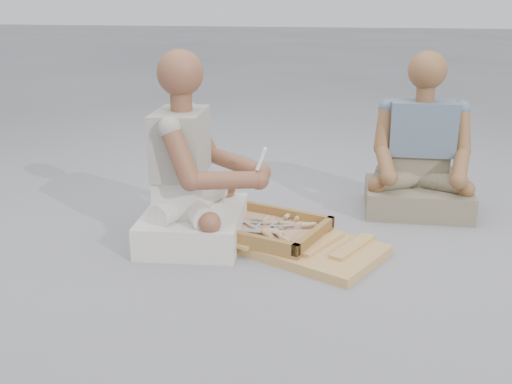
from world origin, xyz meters
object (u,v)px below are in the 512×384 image
(carved_panel, at_px, (307,248))
(companion, at_px, (420,160))
(tool_tray, at_px, (267,229))
(craftsman, at_px, (192,179))

(carved_panel, relative_size, companion, 0.76)
(tool_tray, height_order, craftsman, craftsman)
(craftsman, height_order, companion, craftsman)
(carved_panel, relative_size, craftsman, 0.72)
(carved_panel, bearing_deg, tool_tray, 162.72)
(craftsman, relative_size, companion, 1.04)
(tool_tray, xyz_separation_m, craftsman, (-0.34, -0.06, 0.23))
(tool_tray, relative_size, craftsman, 0.67)
(carved_panel, xyz_separation_m, craftsman, (-0.54, 0.01, 0.28))
(companion, bearing_deg, carved_panel, 50.50)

